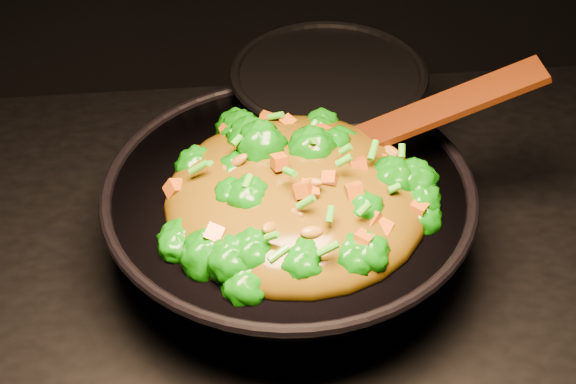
{
  "coord_description": "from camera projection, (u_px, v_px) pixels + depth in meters",
  "views": [
    {
      "loc": [
        -0.16,
        -0.57,
        1.58
      ],
      "look_at": [
        -0.1,
        0.09,
        1.0
      ],
      "focal_mm": 50.0,
      "sensor_mm": 36.0,
      "label": 1
    }
  ],
  "objects": [
    {
      "name": "back_pot",
      "position": [
        327.0,
        113.0,
        1.04
      ],
      "size": [
        0.26,
        0.26,
        0.14
      ],
      "primitive_type": "cylinder",
      "rotation": [
        0.0,
        0.0,
        0.08
      ],
      "color": "black",
      "rests_on": "stovetop"
    },
    {
      "name": "spatula",
      "position": [
        413.0,
        120.0,
        0.88
      ],
      "size": [
        0.28,
        0.05,
        0.12
      ],
      "primitive_type": "cube",
      "rotation": [
        0.0,
        -0.38,
        0.02
      ],
      "color": "#331206",
      "rests_on": "wok"
    },
    {
      "name": "stir_fry",
      "position": [
        296.0,
        168.0,
        0.81
      ],
      "size": [
        0.35,
        0.35,
        0.1
      ],
      "primitive_type": null,
      "rotation": [
        0.0,
        0.0,
        -0.31
      ],
      "color": "#0F6807",
      "rests_on": "wok"
    },
    {
      "name": "wok",
      "position": [
        289.0,
        225.0,
        0.9
      ],
      "size": [
        0.44,
        0.44,
        0.11
      ],
      "primitive_type": null,
      "rotation": [
        0.0,
        0.0,
        0.14
      ],
      "color": "black",
      "rests_on": "stovetop"
    }
  ]
}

